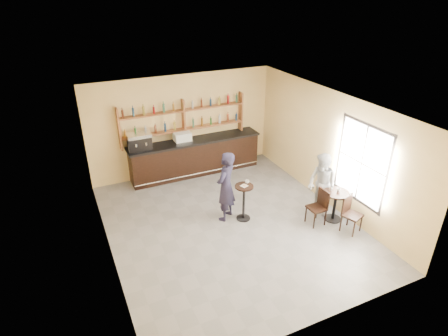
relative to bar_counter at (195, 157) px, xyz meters
name	(u,v)px	position (x,y,z in m)	size (l,w,h in m)	color
floor	(230,225)	(-0.26, -3.15, -0.59)	(7.00, 7.00, 0.00)	slate
ceiling	(231,106)	(-0.26, -3.15, 2.61)	(7.00, 7.00, 0.00)	white
wall_back	(183,125)	(-0.26, 0.35, 1.01)	(7.00, 7.00, 0.00)	#F0CF88
wall_front	(322,257)	(-0.26, -6.65, 1.01)	(7.00, 7.00, 0.00)	#F0CF88
wall_left	(103,197)	(-3.26, -3.15, 1.01)	(7.00, 7.00, 0.00)	#F0CF88
wall_right	(330,149)	(2.74, -3.15, 1.01)	(7.00, 7.00, 0.00)	#F0CF88
window_pane	(362,163)	(2.73, -4.35, 1.11)	(2.00, 2.00, 0.00)	white
window_frame	(361,163)	(2.73, -4.35, 1.11)	(0.04, 1.70, 2.10)	black
shelf_unit	(184,120)	(-0.26, 0.22, 1.22)	(4.00, 0.26, 1.40)	brown
liquor_bottles	(183,115)	(-0.26, 0.22, 1.39)	(3.68, 0.10, 1.00)	#8C5919
bar_counter	(195,157)	(0.00, 0.00, 0.00)	(4.32, 0.84, 1.17)	black
espresso_machine	(139,142)	(-1.75, 0.00, 0.83)	(0.70, 0.45, 0.50)	black
pastry_case	(182,137)	(-0.41, 0.00, 0.74)	(0.53, 0.42, 0.32)	silver
pedestal_table	(244,203)	(0.19, -3.04, -0.09)	(0.49, 0.49, 1.00)	black
napkin	(244,186)	(0.19, -3.04, 0.42)	(0.16, 0.16, 0.00)	white
donut	(245,185)	(0.20, -3.05, 0.44)	(0.11, 0.11, 0.04)	#E09652
cup_pedestal	(247,182)	(0.33, -2.94, 0.46)	(0.11, 0.11, 0.09)	white
man_main	(226,187)	(-0.22, -2.80, 0.37)	(0.69, 0.46, 1.91)	black
cafe_table	(335,206)	(2.34, -4.08, -0.17)	(0.66, 0.66, 0.83)	black
cup_cafe	(338,190)	(2.39, -4.08, 0.30)	(0.10, 0.10, 0.09)	white
chair_west	(317,208)	(1.79, -4.03, -0.10)	(0.42, 0.42, 0.96)	black
chair_south	(352,215)	(2.39, -4.68, -0.10)	(0.42, 0.42, 0.97)	black
patron_second	(322,185)	(2.19, -3.64, 0.28)	(0.84, 0.66, 1.73)	#A7A8AD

